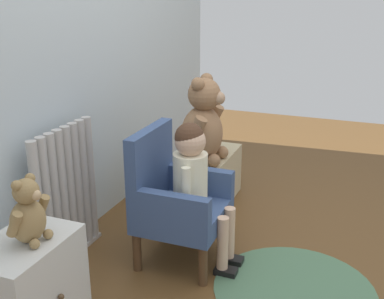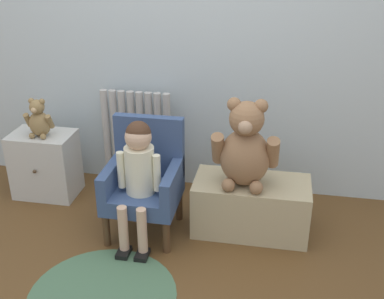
% 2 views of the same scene
% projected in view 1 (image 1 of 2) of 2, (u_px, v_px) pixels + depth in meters
% --- Properties ---
extents(ground_plane, '(6.00, 6.00, 0.00)m').
position_uv_depth(ground_plane, '(276.00, 267.00, 2.44)').
color(ground_plane, brown).
extents(back_wall, '(3.80, 0.05, 2.40)m').
position_uv_depth(back_wall, '(66.00, 17.00, 2.44)').
color(back_wall, silver).
rests_on(back_wall, ground_plane).
extents(radiator, '(0.50, 0.05, 0.71)m').
position_uv_depth(radiator, '(67.00, 196.00, 2.42)').
color(radiator, '#B7B3AE').
rests_on(radiator, ground_plane).
extents(small_dresser, '(0.42, 0.30, 0.45)m').
position_uv_depth(small_dresser, '(29.00, 293.00, 1.86)').
color(small_dresser, silver).
rests_on(small_dresser, ground_plane).
extents(child_armchair, '(0.42, 0.41, 0.69)m').
position_uv_depth(child_armchair, '(174.00, 198.00, 2.42)').
color(child_armchair, '#384E7B').
rests_on(child_armchair, ground_plane).
extents(child_figure, '(0.25, 0.35, 0.74)m').
position_uv_depth(child_figure, '(195.00, 174.00, 2.33)').
color(child_figure, '#EAE5C6').
rests_on(child_figure, ground_plane).
extents(low_bench, '(0.69, 0.34, 0.33)m').
position_uv_depth(low_bench, '(200.00, 182.00, 3.06)').
color(low_bench, tan).
rests_on(low_bench, ground_plane).
extents(large_teddy_bear, '(0.38, 0.27, 0.53)m').
position_uv_depth(large_teddy_bear, '(203.00, 124.00, 2.88)').
color(large_teddy_bear, '#946B49').
rests_on(large_teddy_bear, low_bench).
extents(small_teddy_bear, '(0.19, 0.13, 0.26)m').
position_uv_depth(small_teddy_bear, '(28.00, 214.00, 1.75)').
color(small_teddy_bear, olive).
rests_on(small_teddy_bear, small_dresser).
extents(floor_rug, '(0.76, 0.76, 0.01)m').
position_uv_depth(floor_rug, '(294.00, 289.00, 2.26)').
color(floor_rug, '#4A7152').
rests_on(floor_rug, ground_plane).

